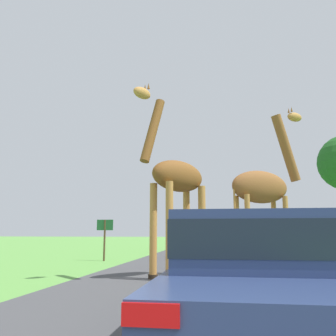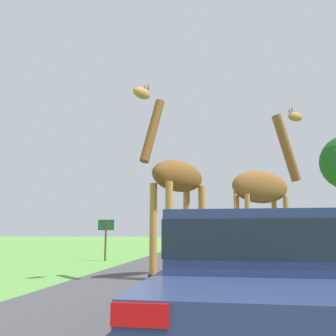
{
  "view_description": "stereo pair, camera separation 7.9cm",
  "coord_description": "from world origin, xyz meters",
  "px_view_note": "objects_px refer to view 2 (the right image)",
  "views": [
    {
      "loc": [
        0.48,
        -0.16,
        1.21
      ],
      "look_at": [
        -1.04,
        9.55,
        2.96
      ],
      "focal_mm": 38.0,
      "sensor_mm": 36.0,
      "label": 1
    },
    {
      "loc": [
        0.55,
        -0.15,
        1.21
      ],
      "look_at": [
        -1.04,
        9.55,
        2.96
      ],
      "focal_mm": 38.0,
      "sensor_mm": 36.0,
      "label": 2
    }
  ],
  "objects_px": {
    "car_queue_left": "(205,240)",
    "giraffe_companion": "(265,186)",
    "giraffe_near_road": "(176,185)",
    "car_lead_maroon": "(252,274)",
    "car_queue_right": "(208,238)",
    "sign_post": "(106,232)"
  },
  "relations": [
    {
      "from": "car_queue_left",
      "to": "giraffe_companion",
      "type": "bearing_deg",
      "value": -71.91
    },
    {
      "from": "giraffe_near_road",
      "to": "car_lead_maroon",
      "type": "bearing_deg",
      "value": 140.94
    },
    {
      "from": "car_queue_right",
      "to": "sign_post",
      "type": "height_order",
      "value": "sign_post"
    },
    {
      "from": "car_lead_maroon",
      "to": "sign_post",
      "type": "height_order",
      "value": "sign_post"
    },
    {
      "from": "car_lead_maroon",
      "to": "car_queue_left",
      "type": "bearing_deg",
      "value": 95.67
    },
    {
      "from": "sign_post",
      "to": "car_lead_maroon",
      "type": "bearing_deg",
      "value": -63.0
    },
    {
      "from": "car_queue_right",
      "to": "car_queue_left",
      "type": "xyz_separation_m",
      "value": [
        0.15,
        -5.69,
        0.02
      ]
    },
    {
      "from": "car_lead_maroon",
      "to": "car_queue_right",
      "type": "relative_size",
      "value": 0.99
    },
    {
      "from": "car_queue_right",
      "to": "car_queue_left",
      "type": "bearing_deg",
      "value": -88.47
    },
    {
      "from": "giraffe_near_road",
      "to": "car_lead_maroon",
      "type": "distance_m",
      "value": 5.97
    },
    {
      "from": "car_queue_right",
      "to": "car_queue_left",
      "type": "distance_m",
      "value": 5.69
    },
    {
      "from": "car_lead_maroon",
      "to": "car_queue_right",
      "type": "bearing_deg",
      "value": 94.45
    },
    {
      "from": "giraffe_companion",
      "to": "sign_post",
      "type": "relative_size",
      "value": 3.07
    },
    {
      "from": "car_lead_maroon",
      "to": "sign_post",
      "type": "bearing_deg",
      "value": 117.0
    },
    {
      "from": "car_queue_right",
      "to": "sign_post",
      "type": "xyz_separation_m",
      "value": [
        -3.8,
        -8.93,
        0.4
      ]
    },
    {
      "from": "giraffe_companion",
      "to": "sign_post",
      "type": "xyz_separation_m",
      "value": [
        -6.2,
        3.64,
        -1.35
      ]
    },
    {
      "from": "car_queue_right",
      "to": "giraffe_companion",
      "type": "bearing_deg",
      "value": -79.19
    },
    {
      "from": "car_queue_left",
      "to": "sign_post",
      "type": "xyz_separation_m",
      "value": [
        -3.95,
        -3.24,
        0.38
      ]
    },
    {
      "from": "car_queue_left",
      "to": "sign_post",
      "type": "height_order",
      "value": "sign_post"
    },
    {
      "from": "giraffe_companion",
      "to": "car_queue_left",
      "type": "bearing_deg",
      "value": 165.57
    },
    {
      "from": "giraffe_companion",
      "to": "car_queue_right",
      "type": "xyz_separation_m",
      "value": [
        -2.4,
        12.56,
        -1.75
      ]
    },
    {
      "from": "giraffe_near_road",
      "to": "sign_post",
      "type": "distance_m",
      "value": 6.28
    }
  ]
}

